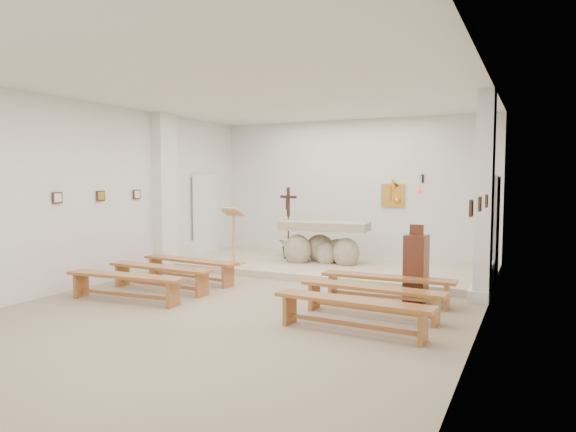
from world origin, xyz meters
The scene contains 29 objects.
ground centered at (0.00, 0.00, 0.00)m, with size 7.00×10.00×0.00m, color tan.
wall_left centered at (-3.49, 0.00, 1.75)m, with size 0.02×10.00×3.50m, color white.
wall_right centered at (3.49, 0.00, 1.75)m, with size 0.02×10.00×3.50m, color white.
wall_back centered at (0.00, 4.99, 1.75)m, with size 7.00×0.02×3.50m, color white.
ceiling centered at (0.00, 0.00, 3.49)m, with size 7.00×10.00×0.02m, color silver.
sanctuary_platform centered at (0.00, 3.50, 0.07)m, with size 6.98×3.00×0.15m, color beige.
pilaster_left centered at (-3.37, 2.00, 1.75)m, with size 0.26×0.55×3.50m, color white.
pilaster_right centered at (3.37, 2.00, 1.75)m, with size 0.26×0.55×3.50m, color white.
gold_wall_relief centered at (1.05, 4.96, 1.65)m, with size 0.55×0.04×0.55m, color gold.
sanctuary_lamp centered at (1.75, 4.71, 1.81)m, with size 0.11×0.36×0.44m.
station_frame_left_front centered at (-3.47, -0.80, 1.72)m, with size 0.03×0.20×0.20m, color #3C251A.
station_frame_left_mid centered at (-3.47, 0.20, 1.72)m, with size 0.03×0.20×0.20m, color #3C251A.
station_frame_left_rear centered at (-3.47, 1.20, 1.72)m, with size 0.03×0.20×0.20m, color #3C251A.
station_frame_right_front centered at (3.47, -0.80, 1.72)m, with size 0.03×0.20×0.20m, color #3C251A.
station_frame_right_mid centered at (3.47, 0.20, 1.72)m, with size 0.03×0.20×0.20m, color #3C251A.
station_frame_right_rear centered at (3.47, 1.20, 1.72)m, with size 0.03×0.20×0.20m, color #3C251A.
radiator_left centered at (-3.43, 2.70, 0.27)m, with size 0.10×0.85×0.52m, color silver.
radiator_right centered at (3.43, 2.70, 0.27)m, with size 0.10×0.85×0.52m, color silver.
altar centered at (-0.16, 3.57, 0.54)m, with size 2.05×0.99×1.02m.
lectern centered at (-1.85, 2.44, 0.78)m, with size 0.48×0.41×1.28m.
crucifix_stand centered at (-1.16, 3.78, 1.13)m, with size 0.50×0.22×1.69m.
potted_plant centered at (-1.35, 4.20, 0.40)m, with size 0.44×0.38×0.49m, color #2D5120.
donation_pedestal centered at (2.39, 1.35, 0.57)m, with size 0.38×0.38×1.30m.
bench_left_front centered at (-1.99, 1.04, 0.35)m, with size 2.21×0.54×0.46m.
bench_right_front centered at (1.99, 1.04, 0.35)m, with size 2.20×0.43×0.46m.
bench_left_second centered at (-1.99, 0.15, 0.35)m, with size 2.20×0.42×0.46m.
bench_right_second centered at (1.99, 0.15, 0.35)m, with size 2.20×0.45×0.46m.
bench_left_third centered at (-1.99, -0.74, 0.35)m, with size 2.21×0.51×0.46m.
bench_right_third centered at (1.99, -0.74, 0.35)m, with size 2.21×0.45×0.46m.
Camera 1 is at (4.17, -7.15, 2.08)m, focal length 32.00 mm.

